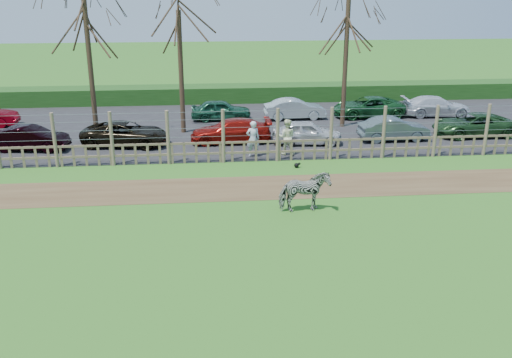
{
  "coord_description": "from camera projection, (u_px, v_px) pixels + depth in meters",
  "views": [
    {
      "loc": [
        -0.79,
        -17.14,
        8.13
      ],
      "look_at": [
        1.0,
        2.5,
        1.1
      ],
      "focal_mm": 40.0,
      "sensor_mm": 36.0,
      "label": 1
    }
  ],
  "objects": [
    {
      "name": "hedge",
      "position": [
        216.0,
        94.0,
        38.86
      ],
      "size": [
        46.0,
        2.0,
        1.1
      ],
      "primitive_type": "cube",
      "color": "#1E4716",
      "rests_on": "ground"
    },
    {
      "name": "visitor_b",
      "position": [
        287.0,
        137.0,
        27.14
      ],
      "size": [
        0.95,
        0.8,
        1.72
      ],
      "primitive_type": "imported",
      "rotation": [
        0.0,
        0.0,
        2.95
      ],
      "color": "beige",
      "rests_on": "asphalt"
    },
    {
      "name": "crow",
      "position": [
        297.0,
        165.0,
        25.62
      ],
      "size": [
        0.29,
        0.22,
        0.24
      ],
      "color": "black",
      "rests_on": "ground"
    },
    {
      "name": "car_13",
      "position": [
        436.0,
        106.0,
        34.78
      ],
      "size": [
        4.2,
        1.86,
        1.2
      ],
      "primitive_type": "imported",
      "rotation": [
        0.0,
        0.0,
        1.53
      ],
      "color": "silver",
      "rests_on": "asphalt"
    },
    {
      "name": "car_3",
      "position": [
        231.0,
        131.0,
        29.24
      ],
      "size": [
        4.15,
        1.73,
        1.2
      ],
      "primitive_type": "imported",
      "rotation": [
        0.0,
        0.0,
        4.72
      ],
      "color": "#97120C",
      "rests_on": "asphalt"
    },
    {
      "name": "tree_mid",
      "position": [
        180.0,
        42.0,
        29.73
      ],
      "size": [
        4.8,
        4.8,
        6.83
      ],
      "color": "#3D2B1E",
      "rests_on": "ground"
    },
    {
      "name": "car_10",
      "position": [
        221.0,
        110.0,
        33.81
      ],
      "size": [
        3.54,
        1.46,
        1.2
      ],
      "primitive_type": "imported",
      "rotation": [
        0.0,
        0.0,
        1.58
      ],
      "color": "#1A5137",
      "rests_on": "asphalt"
    },
    {
      "name": "visitor_a",
      "position": [
        253.0,
        139.0,
        26.84
      ],
      "size": [
        0.65,
        0.44,
        1.72
      ],
      "primitive_type": "imported",
      "rotation": [
        0.0,
        0.0,
        3.19
      ],
      "color": "silver",
      "rests_on": "asphalt"
    },
    {
      "name": "car_6",
      "position": [
        473.0,
        125.0,
        30.43
      ],
      "size": [
        4.37,
        2.12,
        1.2
      ],
      "primitive_type": "imported",
      "rotation": [
        0.0,
        0.0,
        4.74
      ],
      "color": "#234822",
      "rests_on": "asphalt"
    },
    {
      "name": "car_12",
      "position": [
        368.0,
        107.0,
        34.6
      ],
      "size": [
        4.4,
        2.17,
        1.2
      ],
      "primitive_type": "imported",
      "rotation": [
        0.0,
        0.0,
        4.75
      ],
      "color": "#1C5527",
      "rests_on": "asphalt"
    },
    {
      "name": "zebra",
      "position": [
        304.0,
        192.0,
        20.62
      ],
      "size": [
        1.9,
        1.06,
        1.53
      ],
      "primitive_type": "imported",
      "rotation": [
        0.0,
        0.0,
        1.71
      ],
      "color": "gray",
      "rests_on": "ground"
    },
    {
      "name": "ground",
      "position": [
        233.0,
        236.0,
        18.87
      ],
      "size": [
        120.0,
        120.0,
        0.0
      ],
      "primitive_type": "plane",
      "color": "#55982D",
      "rests_on": "ground"
    },
    {
      "name": "car_2",
      "position": [
        125.0,
        134.0,
        28.7
      ],
      "size": [
        4.55,
        2.56,
        1.2
      ],
      "primitive_type": "imported",
      "rotation": [
        0.0,
        0.0,
        1.43
      ],
      "color": "black",
      "rests_on": "asphalt"
    },
    {
      "name": "tree_right",
      "position": [
        347.0,
        33.0,
        30.84
      ],
      "size": [
        4.8,
        4.8,
        7.35
      ],
      "color": "#3D2B1E",
      "rests_on": "ground"
    },
    {
      "name": "asphalt",
      "position": [
        219.0,
        127.0,
        32.47
      ],
      "size": [
        44.0,
        13.0,
        0.04
      ],
      "primitive_type": "cube",
      "color": "#232326",
      "rests_on": "ground"
    },
    {
      "name": "fence",
      "position": [
        223.0,
        146.0,
        26.11
      ],
      "size": [
        30.16,
        0.16,
        2.5
      ],
      "color": "brown",
      "rests_on": "ground"
    },
    {
      "name": "car_5",
      "position": [
        394.0,
        129.0,
        29.61
      ],
      "size": [
        3.68,
        1.4,
        1.2
      ],
      "primitive_type": "imported",
      "rotation": [
        0.0,
        0.0,
        1.61
      ],
      "color": "#4F5E62",
      "rests_on": "asphalt"
    },
    {
      "name": "tree_left",
      "position": [
        87.0,
        30.0,
        28.16
      ],
      "size": [
        4.8,
        4.8,
        7.88
      ],
      "color": "#3D2B1E",
      "rests_on": "ground"
    },
    {
      "name": "car_1",
      "position": [
        30.0,
        138.0,
        27.91
      ],
      "size": [
        3.77,
        1.72,
        1.2
      ],
      "primitive_type": "imported",
      "rotation": [
        0.0,
        0.0,
        1.44
      ],
      "color": "black",
      "rests_on": "asphalt"
    },
    {
      "name": "car_4",
      "position": [
        307.0,
        132.0,
        28.98
      ],
      "size": [
        3.64,
        1.74,
        1.2
      ],
      "primitive_type": "imported",
      "rotation": [
        0.0,
        0.0,
        1.48
      ],
      "color": "silver",
      "rests_on": "asphalt"
    },
    {
      "name": "dirt_strip",
      "position": [
        227.0,
        189.0,
        23.09
      ],
      "size": [
        34.0,
        2.8,
        0.01
      ],
      "primitive_type": "cube",
      "color": "brown",
      "rests_on": "ground"
    },
    {
      "name": "car_11",
      "position": [
        295.0,
        109.0,
        34.07
      ],
      "size": [
        3.69,
        1.43,
        1.2
      ],
      "primitive_type": "imported",
      "rotation": [
        0.0,
        0.0,
        1.62
      ],
      "color": "#B3C0C1",
      "rests_on": "asphalt"
    }
  ]
}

